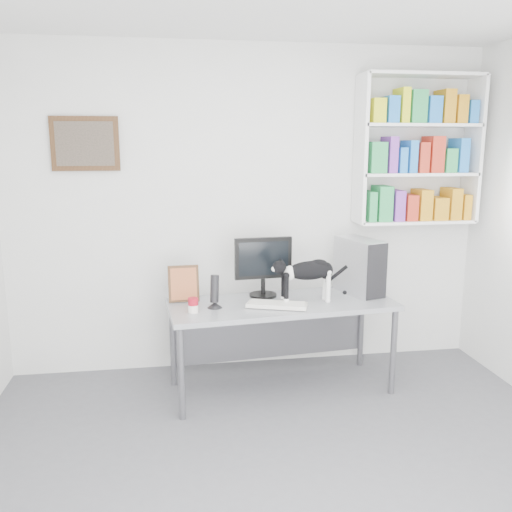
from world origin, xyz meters
name	(u,v)px	position (x,y,z in m)	size (l,w,h in m)	color
room	(308,260)	(0.00, 0.00, 1.35)	(4.01, 4.01, 2.70)	#56565B
bookshelf	(418,150)	(1.40, 1.85, 1.85)	(1.03, 0.28, 1.24)	white
wall_art	(85,144)	(-1.30, 1.97, 1.90)	(0.52, 0.04, 0.42)	#482F17
desk	(281,346)	(0.16, 1.41, 0.36)	(1.71, 0.67, 0.71)	gray
monitor	(263,267)	(0.05, 1.59, 0.96)	(0.45, 0.22, 0.48)	black
keyboard	(277,305)	(0.10, 1.29, 0.73)	(0.44, 0.17, 0.03)	beige
pc_tower	(359,266)	(0.83, 1.57, 0.94)	(0.20, 0.44, 0.44)	silver
speaker	(215,291)	(-0.36, 1.34, 0.84)	(0.11, 0.11, 0.26)	black
leaning_print	(184,283)	(-0.58, 1.55, 0.86)	(0.23, 0.09, 0.29)	#482F17
soup_can	(193,305)	(-0.52, 1.25, 0.77)	(0.07, 0.07, 0.11)	maroon
cat	(308,281)	(0.35, 1.37, 0.88)	(0.55, 0.15, 0.34)	black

